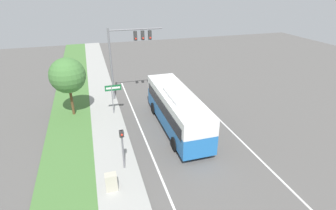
{
  "coord_description": "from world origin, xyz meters",
  "views": [
    {
      "loc": [
        -7.03,
        -15.97,
        11.31
      ],
      "look_at": [
        -1.06,
        3.58,
        1.75
      ],
      "focal_mm": 28.0,
      "sensor_mm": 36.0,
      "label": 1
    }
  ],
  "objects_px": {
    "bus": "(177,108)",
    "signal_gantry": "(127,48)",
    "pedestrian_signal": "(122,143)",
    "street_sign": "(113,93)",
    "utility_cabinet": "(111,182)"
  },
  "relations": [
    {
      "from": "bus",
      "to": "street_sign",
      "type": "bearing_deg",
      "value": 139.34
    },
    {
      "from": "street_sign",
      "to": "utility_cabinet",
      "type": "distance_m",
      "value": 10.36
    },
    {
      "from": "bus",
      "to": "pedestrian_signal",
      "type": "height_order",
      "value": "bus"
    },
    {
      "from": "pedestrian_signal",
      "to": "street_sign",
      "type": "distance_m",
      "value": 8.36
    },
    {
      "from": "bus",
      "to": "pedestrian_signal",
      "type": "xyz_separation_m",
      "value": [
        -5.1,
        -4.24,
        0.16
      ]
    },
    {
      "from": "signal_gantry",
      "to": "utility_cabinet",
      "type": "relative_size",
      "value": 6.67
    },
    {
      "from": "bus",
      "to": "pedestrian_signal",
      "type": "bearing_deg",
      "value": -140.25
    },
    {
      "from": "utility_cabinet",
      "to": "signal_gantry",
      "type": "bearing_deg",
      "value": 75.92
    },
    {
      "from": "bus",
      "to": "signal_gantry",
      "type": "distance_m",
      "value": 8.71
    },
    {
      "from": "street_sign",
      "to": "pedestrian_signal",
      "type": "bearing_deg",
      "value": -92.15
    },
    {
      "from": "bus",
      "to": "utility_cabinet",
      "type": "height_order",
      "value": "bus"
    },
    {
      "from": "bus",
      "to": "street_sign",
      "type": "distance_m",
      "value": 6.31
    },
    {
      "from": "pedestrian_signal",
      "to": "street_sign",
      "type": "relative_size",
      "value": 1.0
    },
    {
      "from": "bus",
      "to": "utility_cabinet",
      "type": "distance_m",
      "value": 8.69
    },
    {
      "from": "bus",
      "to": "street_sign",
      "type": "relative_size",
      "value": 3.43
    }
  ]
}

